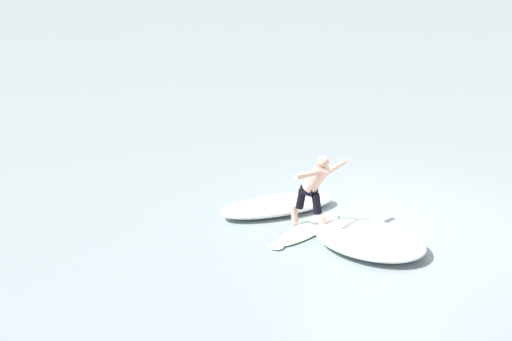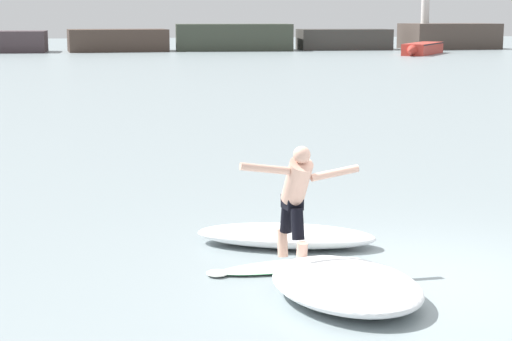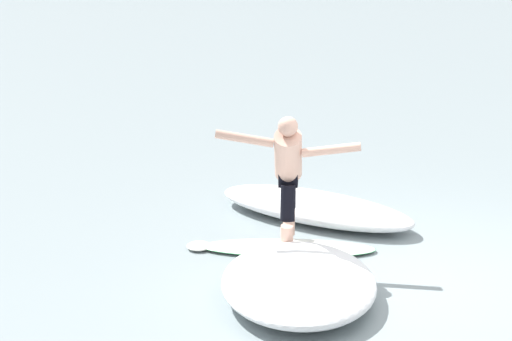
{
  "view_description": "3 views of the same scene",
  "coord_description": "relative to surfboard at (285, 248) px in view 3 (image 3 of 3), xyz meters",
  "views": [
    {
      "loc": [
        -9.97,
        -7.81,
        5.74
      ],
      "look_at": [
        -1.68,
        1.72,
        0.97
      ],
      "focal_mm": 50.0,
      "sensor_mm": 36.0,
      "label": 1
    },
    {
      "loc": [
        -3.58,
        -9.12,
        3.05
      ],
      "look_at": [
        -1.47,
        2.32,
        0.91
      ],
      "focal_mm": 60.0,
      "sensor_mm": 36.0,
      "label": 2
    },
    {
      "loc": [
        0.73,
        -11.08,
        4.72
      ],
      "look_at": [
        -1.83,
        1.36,
        0.63
      ],
      "focal_mm": 85.0,
      "sensor_mm": 36.0,
      "label": 3
    }
  ],
  "objects": [
    {
      "name": "ground_plane",
      "position": [
        1.37,
        -0.63,
        -0.03
      ],
      "size": [
        200.0,
        200.0,
        0.0
      ],
      "primitive_type": "plane",
      "color": "gray"
    },
    {
      "name": "surfboard",
      "position": [
        0.0,
        0.0,
        0.0
      ],
      "size": [
        2.04,
        0.79,
        0.2
      ],
      "color": "white",
      "rests_on": "ground"
    },
    {
      "name": "surfer",
      "position": [
        0.05,
        -0.11,
        0.9
      ],
      "size": [
        1.47,
        0.84,
        1.49
      ],
      "color": "#D5A28D",
      "rests_on": "surfboard"
    },
    {
      "name": "wave_foam_at_tail",
      "position": [
        0.18,
        1.01,
        0.11
      ],
      "size": [
        2.54,
        1.59,
        0.28
      ],
      "color": "white",
      "rests_on": "ground"
    },
    {
      "name": "wave_foam_at_nose",
      "position": [
        0.36,
        -1.21,
        0.13
      ],
      "size": [
        1.9,
        2.33,
        0.32
      ],
      "color": "white",
      "rests_on": "ground"
    }
  ]
}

